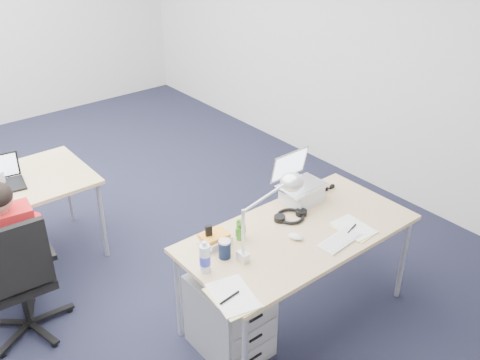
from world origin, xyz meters
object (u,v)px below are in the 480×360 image
Objects in this scene: bear_figurine at (241,229)px; book_stack at (215,239)px; water_bottle at (205,257)px; drawer_pedestal_near at (230,316)px; silver_laptop at (302,180)px; desk_near at (299,237)px; wireless_keyboard at (340,240)px; desk_lamp at (262,218)px; sunglasses at (329,188)px; office_chair at (24,300)px; seated_person at (9,251)px; computer_mouse at (296,237)px; can_koozie at (225,249)px; headphones at (291,215)px; cordless_phone at (209,236)px.

bear_figurine is 0.18m from book_stack.
drawer_pedestal_near is at bearing -2.15° from water_bottle.
silver_laptop is 1.03m from water_bottle.
bear_figurine is 0.86× the size of book_stack.
wireless_keyboard is at bearing -63.26° from desk_near.
desk_lamp is at bearing -52.45° from book_stack.
sunglasses is at bearing 24.20° from desk_near.
office_chair reaches higher than desk_near.
seated_person reaches higher than bear_figurine.
seated_person is at bearing 114.60° from computer_mouse.
water_bottle is (-0.17, -0.04, 0.04)m from can_koozie.
silver_laptop is at bearing -20.56° from seated_person.
book_stack is at bearing 139.71° from bear_figurine.
desk_near is at bearing -152.19° from sunglasses.
silver_laptop is at bearing 11.87° from water_bottle.
seated_person is 1.55m from drawer_pedestal_near.
headphones is at bearing 29.32° from computer_mouse.
office_chair is at bearing 146.03° from desk_near.
cordless_phone is at bearing 48.90° from water_bottle.
can_koozie is at bearing -102.08° from book_stack.
bear_figurine reaches higher than computer_mouse.
book_stack is at bearing -37.13° from seated_person.
water_bottle is at bearing -178.94° from desk_lamp.
wireless_keyboard is 0.41m from headphones.
bear_figurine reaches higher than can_koozie.
book_stack is at bearing 80.56° from drawer_pedestal_near.
desk_lamp is (0.22, -0.10, 0.19)m from can_koozie.
water_bottle is 1.36× the size of cordless_phone.
sunglasses is (1.09, 0.02, -0.03)m from book_stack.
desk_near is 1.96m from seated_person.
cordless_phone is at bearing 163.94° from book_stack.
water_bottle is (-1.01, -0.21, -0.07)m from silver_laptop.
seated_person is (-1.54, 1.21, -0.10)m from desk_near.
desk_lamp is (-0.34, -0.01, 0.29)m from desk_near.
wireless_keyboard is 0.91m from water_bottle.
office_chair reaches higher than water_bottle.
wireless_keyboard is 0.66m from sunglasses.
seated_person reaches higher than drawer_pedestal_near.
seated_person is at bearing 159.05° from sunglasses.
desk_lamp is at bearing 147.21° from computer_mouse.
water_bottle is 0.42m from desk_lamp.
silver_laptop is at bearing 14.65° from drawer_pedestal_near.
cordless_phone is (0.97, -0.97, 0.23)m from seated_person.
wireless_keyboard is at bearing -36.37° from book_stack.
water_bottle is (0.81, -1.16, 0.26)m from seated_person.
bear_figurine is (0.20, 0.13, 0.53)m from drawer_pedestal_near.
wireless_keyboard is at bearing -127.54° from sunglasses.
wireless_keyboard is 2.06× the size of cordless_phone.
drawer_pedestal_near is at bearing -169.62° from bear_figurine.
computer_mouse is at bearing -62.57° from bear_figurine.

